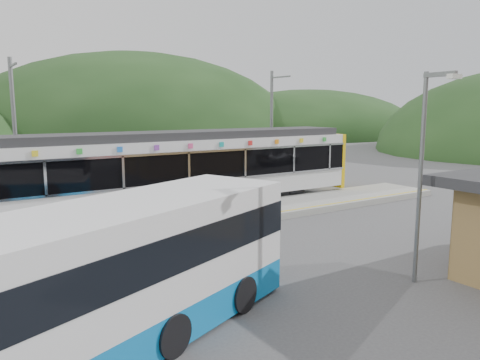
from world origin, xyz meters
TOP-DOWN VIEW (x-y plane):
  - ground at (0.00, 0.00)m, footprint 120.00×120.00m
  - hills at (6.19, 5.29)m, footprint 146.00×149.00m
  - platform at (0.00, 3.30)m, footprint 26.00×3.20m
  - yellow_line at (0.00, 2.00)m, footprint 26.00×0.10m
  - train at (-1.10, 6.00)m, footprint 20.44×3.01m
  - catenary_mast_west at (-7.00, 8.56)m, footprint 0.18×1.80m
  - catenary_mast_east at (7.00, 8.56)m, footprint 0.18×1.80m
  - bus at (-8.00, -5.46)m, footprint 10.95×6.45m
  - lamp_post at (1.03, -6.23)m, footprint 0.37×1.04m

SIDE VIEW (x-z plane):
  - ground at x=0.00m, z-range 0.00..0.00m
  - hills at x=6.19m, z-range -13.00..13.00m
  - platform at x=0.00m, z-range 0.00..0.30m
  - yellow_line at x=0.00m, z-range 0.30..0.31m
  - bus at x=-8.00m, z-range -0.05..2.90m
  - train at x=-1.10m, z-range 0.19..3.93m
  - lamp_post at x=1.03m, z-range 0.57..6.35m
  - catenary_mast_west at x=-7.00m, z-range 0.15..7.15m
  - catenary_mast_east at x=7.00m, z-range 0.15..7.15m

